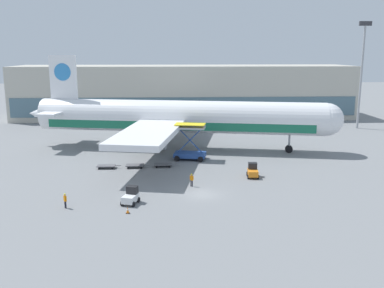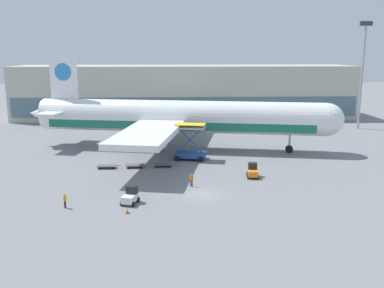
# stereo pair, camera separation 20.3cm
# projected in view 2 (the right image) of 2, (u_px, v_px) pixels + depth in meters

# --- Properties ---
(ground_plane) EXTENTS (400.00, 400.00, 0.00)m
(ground_plane) POSITION_uv_depth(u_px,v_px,m) (202.00, 194.00, 53.86)
(ground_plane) COLOR slate
(terminal_building) EXTENTS (90.00, 18.20, 14.00)m
(terminal_building) POSITION_uv_depth(u_px,v_px,m) (185.00, 91.00, 117.27)
(terminal_building) COLOR #BCB7A8
(terminal_building) RESTS_ON ground_plane
(light_mast) EXTENTS (2.80, 0.50, 24.34)m
(light_mast) POSITION_uv_depth(u_px,v_px,m) (363.00, 68.00, 97.60)
(light_mast) COLOR #9EA0A5
(light_mast) RESTS_ON ground_plane
(airplane_main) EXTENTS (57.55, 48.64, 17.00)m
(airplane_main) POSITION_uv_depth(u_px,v_px,m) (175.00, 118.00, 77.88)
(airplane_main) COLOR white
(airplane_main) RESTS_ON ground_plane
(scissor_lift_loader) EXTENTS (5.68, 4.21, 6.00)m
(scissor_lift_loader) POSITION_uv_depth(u_px,v_px,m) (190.00, 146.00, 70.97)
(scissor_lift_loader) COLOR #284C99
(scissor_lift_loader) RESTS_ON ground_plane
(baggage_tug_foreground) EXTENTS (2.24, 2.75, 2.00)m
(baggage_tug_foreground) POSITION_uv_depth(u_px,v_px,m) (130.00, 196.00, 50.47)
(baggage_tug_foreground) COLOR silver
(baggage_tug_foreground) RESTS_ON ground_plane
(baggage_tug_mid) EXTENTS (1.86, 2.58, 2.00)m
(baggage_tug_mid) POSITION_uv_depth(u_px,v_px,m) (253.00, 171.00, 61.10)
(baggage_tug_mid) COLOR orange
(baggage_tug_mid) RESTS_ON ground_plane
(baggage_dolly_lead) EXTENTS (3.71, 1.54, 0.48)m
(baggage_dolly_lead) POSITION_uv_depth(u_px,v_px,m) (107.00, 166.00, 65.84)
(baggage_dolly_lead) COLOR #56565B
(baggage_dolly_lead) RESTS_ON ground_plane
(baggage_dolly_second) EXTENTS (3.71, 1.54, 0.48)m
(baggage_dolly_second) POSITION_uv_depth(u_px,v_px,m) (135.00, 165.00, 66.19)
(baggage_dolly_second) COLOR #56565B
(baggage_dolly_second) RESTS_ON ground_plane
(baggage_dolly_third) EXTENTS (3.71, 1.54, 0.48)m
(baggage_dolly_third) POSITION_uv_depth(u_px,v_px,m) (163.00, 164.00, 66.69)
(baggage_dolly_third) COLOR #56565B
(baggage_dolly_third) RESTS_ON ground_plane
(ground_crew_near) EXTENTS (0.40, 0.46, 1.76)m
(ground_crew_near) POSITION_uv_depth(u_px,v_px,m) (65.00, 199.00, 48.92)
(ground_crew_near) COLOR black
(ground_crew_near) RESTS_ON ground_plane
(ground_crew_far) EXTENTS (0.50, 0.38, 1.77)m
(ground_crew_far) POSITION_uv_depth(u_px,v_px,m) (191.00, 179.00, 56.79)
(ground_crew_far) COLOR black
(ground_crew_far) RESTS_ON ground_plane
(traffic_cone_near) EXTENTS (0.40, 0.40, 0.75)m
(traffic_cone_near) POSITION_uv_depth(u_px,v_px,m) (127.00, 210.00, 47.45)
(traffic_cone_near) COLOR black
(traffic_cone_near) RESTS_ON ground_plane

